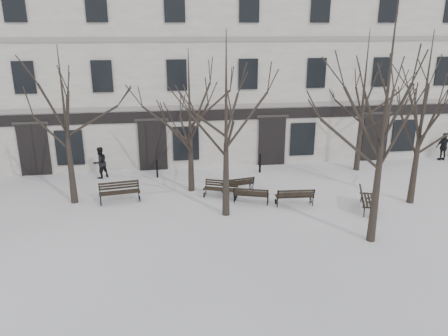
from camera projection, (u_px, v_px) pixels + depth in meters
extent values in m
plane|color=white|center=(236.00, 224.00, 18.47)|extent=(100.00, 100.00, 0.00)
cube|color=silver|center=(204.00, 65.00, 28.99)|extent=(40.00, 10.00, 11.00)
cube|color=gray|center=(213.00, 107.00, 24.85)|extent=(40.00, 0.12, 0.25)
cube|color=gray|center=(213.00, 39.00, 23.70)|extent=(40.00, 0.12, 0.25)
cube|color=black|center=(213.00, 115.00, 25.00)|extent=(40.00, 0.10, 0.60)
cube|color=black|center=(34.00, 150.00, 24.14)|extent=(1.60, 0.22, 2.90)
cube|color=#2D2B28|center=(30.00, 123.00, 23.63)|extent=(1.90, 0.08, 0.18)
cube|color=black|center=(70.00, 148.00, 24.39)|extent=(1.50, 0.14, 2.00)
cube|color=black|center=(153.00, 145.00, 25.02)|extent=(1.60, 0.22, 2.90)
cube|color=#2D2B28|center=(152.00, 120.00, 24.51)|extent=(1.90, 0.08, 0.18)
cube|color=black|center=(186.00, 143.00, 25.27)|extent=(1.50, 0.14, 2.00)
cube|color=black|center=(272.00, 141.00, 25.96)|extent=(1.60, 0.22, 2.90)
cube|color=#2D2B28|center=(273.00, 116.00, 25.46)|extent=(1.90, 0.08, 0.18)
cube|color=black|center=(302.00, 139.00, 26.21)|extent=(1.50, 0.14, 2.00)
cube|color=black|center=(375.00, 137.00, 26.84)|extent=(1.60, 0.22, 2.90)
cube|color=#2D2B28|center=(378.00, 113.00, 26.34)|extent=(1.90, 0.08, 0.18)
cube|color=black|center=(403.00, 135.00, 27.09)|extent=(1.50, 0.14, 2.00)
cube|color=black|center=(24.00, 77.00, 22.92)|extent=(1.10, 0.14, 1.70)
cube|color=black|center=(14.00, 4.00, 21.80)|extent=(1.10, 0.14, 1.70)
cube|color=black|center=(102.00, 76.00, 23.46)|extent=(1.10, 0.14, 1.70)
cube|color=black|center=(96.00, 5.00, 22.34)|extent=(1.10, 0.14, 1.70)
cube|color=black|center=(177.00, 75.00, 24.00)|extent=(1.10, 0.14, 1.70)
cube|color=black|center=(174.00, 5.00, 22.88)|extent=(1.10, 0.14, 1.70)
cube|color=black|center=(248.00, 74.00, 24.54)|extent=(1.10, 0.14, 1.70)
cube|color=black|center=(249.00, 6.00, 23.43)|extent=(1.10, 0.14, 1.70)
cube|color=black|center=(316.00, 73.00, 25.08)|extent=(1.10, 0.14, 1.70)
cube|color=black|center=(321.00, 6.00, 23.97)|extent=(1.10, 0.14, 1.70)
cube|color=black|center=(382.00, 72.00, 25.62)|extent=(1.10, 0.14, 1.70)
cube|color=black|center=(389.00, 7.00, 24.51)|extent=(1.10, 0.14, 1.70)
cube|color=black|center=(444.00, 71.00, 26.16)|extent=(1.10, 0.14, 1.70)
cone|color=black|center=(226.00, 179.00, 18.87)|extent=(0.34, 0.34, 3.31)
cone|color=black|center=(376.00, 194.00, 16.47)|extent=(0.34, 0.34, 3.85)
cone|color=black|center=(415.00, 169.00, 20.21)|extent=(0.34, 0.34, 3.29)
cone|color=black|center=(71.00, 172.00, 20.26)|extent=(0.34, 0.34, 3.04)
cone|color=black|center=(191.00, 163.00, 21.79)|extent=(0.34, 0.34, 2.94)
cone|color=black|center=(359.00, 142.00, 24.90)|extent=(0.34, 0.34, 3.32)
torus|color=black|center=(101.00, 203.00, 20.31)|extent=(0.10, 0.31, 0.30)
cylinder|color=black|center=(101.00, 198.00, 20.62)|extent=(0.05, 0.05, 0.47)
cube|color=black|center=(100.00, 195.00, 20.38)|extent=(0.14, 0.58, 0.05)
torus|color=black|center=(140.00, 198.00, 20.79)|extent=(0.10, 0.31, 0.30)
cylinder|color=black|center=(139.00, 194.00, 21.11)|extent=(0.05, 0.05, 0.47)
cube|color=black|center=(139.00, 191.00, 20.86)|extent=(0.14, 0.58, 0.05)
cube|color=black|center=(120.00, 194.00, 20.40)|extent=(1.89, 0.37, 0.04)
cube|color=black|center=(120.00, 193.00, 20.54)|extent=(1.89, 0.37, 0.04)
cube|color=black|center=(120.00, 192.00, 20.67)|extent=(1.89, 0.37, 0.04)
cube|color=black|center=(119.00, 191.00, 20.81)|extent=(1.89, 0.37, 0.04)
cube|color=black|center=(119.00, 188.00, 20.80)|extent=(1.88, 0.31, 0.09)
cube|color=black|center=(119.00, 185.00, 20.78)|extent=(1.88, 0.31, 0.09)
cube|color=black|center=(119.00, 182.00, 20.77)|extent=(1.88, 0.31, 0.09)
cylinder|color=black|center=(100.00, 188.00, 20.56)|extent=(0.06, 0.15, 0.52)
cylinder|color=black|center=(138.00, 185.00, 21.05)|extent=(0.06, 0.15, 0.52)
torus|color=black|center=(268.00, 200.00, 20.63)|extent=(0.12, 0.27, 0.27)
cylinder|color=black|center=(267.00, 201.00, 20.30)|extent=(0.05, 0.05, 0.41)
cube|color=black|center=(268.00, 196.00, 20.39)|extent=(0.20, 0.50, 0.05)
torus|color=black|center=(235.00, 198.00, 20.87)|extent=(0.12, 0.27, 0.27)
cylinder|color=black|center=(234.00, 199.00, 20.54)|extent=(0.05, 0.05, 0.41)
cube|color=black|center=(235.00, 194.00, 20.63)|extent=(0.20, 0.50, 0.05)
cube|color=black|center=(252.00, 193.00, 20.69)|extent=(1.61, 0.58, 0.03)
cube|color=black|center=(251.00, 194.00, 20.57)|extent=(1.61, 0.58, 0.03)
cube|color=black|center=(251.00, 195.00, 20.45)|extent=(1.61, 0.58, 0.03)
cube|color=black|center=(251.00, 196.00, 20.33)|extent=(1.61, 0.58, 0.03)
cube|color=black|center=(251.00, 194.00, 20.26)|extent=(1.59, 0.53, 0.08)
cube|color=black|center=(251.00, 192.00, 20.20)|extent=(1.59, 0.53, 0.08)
cube|color=black|center=(251.00, 190.00, 20.15)|extent=(1.59, 0.53, 0.08)
cylinder|color=black|center=(268.00, 194.00, 20.11)|extent=(0.07, 0.14, 0.46)
cylinder|color=black|center=(234.00, 192.00, 20.35)|extent=(0.07, 0.14, 0.46)
torus|color=black|center=(311.00, 200.00, 20.59)|extent=(0.07, 0.29, 0.28)
cylinder|color=black|center=(313.00, 202.00, 20.23)|extent=(0.05, 0.05, 0.44)
cube|color=black|center=(312.00, 196.00, 20.33)|extent=(0.08, 0.54, 0.05)
torus|color=black|center=(276.00, 201.00, 20.46)|extent=(0.07, 0.29, 0.28)
cylinder|color=black|center=(277.00, 203.00, 20.10)|extent=(0.05, 0.05, 0.44)
cube|color=black|center=(277.00, 197.00, 20.20)|extent=(0.08, 0.54, 0.05)
cube|color=black|center=(293.00, 194.00, 20.46)|extent=(1.77, 0.20, 0.03)
cube|color=black|center=(294.00, 195.00, 20.33)|extent=(1.77, 0.20, 0.03)
cube|color=black|center=(295.00, 196.00, 20.20)|extent=(1.77, 0.20, 0.03)
cube|color=black|center=(295.00, 198.00, 20.07)|extent=(1.77, 0.20, 0.03)
cube|color=black|center=(296.00, 195.00, 20.00)|extent=(1.76, 0.14, 0.09)
cube|color=black|center=(296.00, 193.00, 19.94)|extent=(1.76, 0.14, 0.09)
cube|color=black|center=(296.00, 191.00, 19.89)|extent=(1.76, 0.14, 0.09)
cylinder|color=black|center=(314.00, 194.00, 20.03)|extent=(0.05, 0.14, 0.49)
cylinder|color=black|center=(278.00, 195.00, 19.90)|extent=(0.05, 0.14, 0.49)
torus|color=black|center=(204.00, 195.00, 21.29)|extent=(0.14, 0.27, 0.27)
cylinder|color=black|center=(206.00, 191.00, 21.58)|extent=(0.05, 0.05, 0.41)
cube|color=black|center=(205.00, 188.00, 21.36)|extent=(0.23, 0.49, 0.05)
torus|color=black|center=(235.00, 198.00, 20.95)|extent=(0.14, 0.27, 0.27)
cylinder|color=black|center=(237.00, 194.00, 21.23)|extent=(0.05, 0.05, 0.41)
cube|color=black|center=(236.00, 191.00, 21.01)|extent=(0.23, 0.49, 0.05)
cube|color=black|center=(219.00, 191.00, 20.99)|extent=(1.57, 0.69, 0.03)
cube|color=black|center=(220.00, 190.00, 21.11)|extent=(1.57, 0.69, 0.03)
cube|color=black|center=(221.00, 189.00, 21.23)|extent=(1.57, 0.69, 0.03)
cube|color=black|center=(221.00, 188.00, 21.35)|extent=(1.57, 0.69, 0.03)
cube|color=black|center=(222.00, 185.00, 21.35)|extent=(1.55, 0.64, 0.08)
cube|color=black|center=(222.00, 183.00, 21.33)|extent=(1.55, 0.64, 0.08)
cube|color=black|center=(222.00, 181.00, 21.31)|extent=(1.55, 0.64, 0.08)
cylinder|color=black|center=(206.00, 183.00, 21.52)|extent=(0.08, 0.14, 0.46)
cylinder|color=black|center=(237.00, 186.00, 21.17)|extent=(0.08, 0.14, 0.46)
torus|color=black|center=(250.00, 187.00, 22.38)|extent=(0.09, 0.27, 0.26)
cylinder|color=black|center=(253.00, 187.00, 22.07)|extent=(0.05, 0.05, 0.41)
cube|color=black|center=(252.00, 183.00, 22.15)|extent=(0.14, 0.50, 0.05)
torus|color=black|center=(222.00, 190.00, 21.90)|extent=(0.09, 0.27, 0.26)
cylinder|color=black|center=(224.00, 191.00, 21.59)|extent=(0.05, 0.05, 0.41)
cube|color=black|center=(223.00, 186.00, 21.67)|extent=(0.14, 0.50, 0.05)
cube|color=black|center=(236.00, 183.00, 22.08)|extent=(1.61, 0.39, 0.03)
cube|color=black|center=(237.00, 183.00, 21.97)|extent=(1.61, 0.39, 0.03)
cube|color=black|center=(238.00, 184.00, 21.86)|extent=(1.61, 0.39, 0.03)
cube|color=black|center=(239.00, 185.00, 21.74)|extent=(1.61, 0.39, 0.03)
cube|color=black|center=(239.00, 183.00, 21.67)|extent=(1.60, 0.34, 0.08)
cube|color=black|center=(239.00, 181.00, 21.62)|extent=(1.60, 0.34, 0.08)
cube|color=black|center=(240.00, 179.00, 21.57)|extent=(1.60, 0.34, 0.08)
cylinder|color=black|center=(254.00, 181.00, 21.88)|extent=(0.06, 0.13, 0.45)
cylinder|color=black|center=(225.00, 184.00, 21.40)|extent=(0.06, 0.13, 0.45)
torus|color=black|center=(373.00, 215.00, 19.00)|extent=(0.30, 0.15, 0.30)
cylinder|color=black|center=(364.00, 212.00, 19.05)|extent=(0.05, 0.05, 0.46)
cube|color=black|center=(369.00, 208.00, 18.94)|extent=(0.55, 0.25, 0.05)
torus|color=black|center=(369.00, 200.00, 20.62)|extent=(0.30, 0.15, 0.30)
cylinder|color=black|center=(361.00, 198.00, 20.67)|extent=(0.05, 0.05, 0.46)
cube|color=black|center=(366.00, 193.00, 20.56)|extent=(0.55, 0.25, 0.05)
cube|color=black|center=(373.00, 200.00, 19.70)|extent=(0.74, 1.76, 0.04)
cube|color=black|center=(369.00, 200.00, 19.73)|extent=(0.74, 1.76, 0.04)
cube|color=black|center=(366.00, 200.00, 19.76)|extent=(0.74, 1.76, 0.04)
cube|color=black|center=(363.00, 199.00, 19.79)|extent=(0.74, 1.76, 0.04)
cube|color=black|center=(362.00, 197.00, 19.75)|extent=(0.69, 1.74, 0.09)
cube|color=black|center=(362.00, 194.00, 19.72)|extent=(0.69, 1.74, 0.09)
cube|color=black|center=(362.00, 192.00, 19.69)|extent=(0.69, 1.74, 0.09)
cylinder|color=black|center=(363.00, 203.00, 18.93)|extent=(0.15, 0.09, 0.51)
cylinder|color=black|center=(360.00, 189.00, 20.55)|extent=(0.15, 0.09, 0.51)
cylinder|color=black|center=(157.00, 170.00, 23.98)|extent=(0.11, 0.11, 0.92)
sphere|color=black|center=(157.00, 161.00, 23.83)|extent=(0.13, 0.13, 0.13)
cylinder|color=black|center=(260.00, 164.00, 24.80)|extent=(0.12, 0.12, 1.03)
sphere|color=black|center=(260.00, 155.00, 24.63)|extent=(0.14, 0.14, 0.14)
imported|color=black|center=(101.00, 178.00, 24.10)|extent=(1.07, 1.06, 1.74)
imported|color=black|center=(442.00, 160.00, 27.25)|extent=(1.02, 0.44, 1.73)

